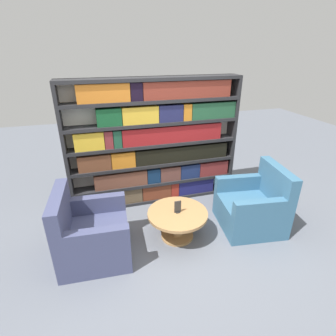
{
  "coord_description": "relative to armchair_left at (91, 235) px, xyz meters",
  "views": [
    {
      "loc": [
        -0.9,
        -2.64,
        2.41
      ],
      "look_at": [
        0.04,
        0.61,
        0.85
      ],
      "focal_mm": 28.0,
      "sensor_mm": 36.0,
      "label": 1
    }
  ],
  "objects": [
    {
      "name": "table_sign",
      "position": [
        1.14,
        0.04,
        0.17
      ],
      "size": [
        0.09,
        0.06,
        0.17
      ],
      "color": "black",
      "rests_on": "coffee_table"
    },
    {
      "name": "coffee_table",
      "position": [
        1.14,
        0.04,
        -0.02
      ],
      "size": [
        0.81,
        0.81,
        0.4
      ],
      "color": "#AD7F4C",
      "rests_on": "ground_plane"
    },
    {
      "name": "armchair_right",
      "position": [
        2.28,
        -0.01,
        0.0
      ],
      "size": [
        0.93,
        0.94,
        0.92
      ],
      "rotation": [
        0.0,
        0.0,
        -1.7
      ],
      "color": "#386684",
      "rests_on": "ground_plane"
    },
    {
      "name": "bookshelf",
      "position": [
        1.12,
        1.13,
        0.7
      ],
      "size": [
        2.74,
        0.3,
        2.03
      ],
      "color": "silver",
      "rests_on": "ground_plane"
    },
    {
      "name": "armchair_left",
      "position": [
        0.0,
        0.0,
        0.0
      ],
      "size": [
        0.88,
        0.89,
        0.92
      ],
      "rotation": [
        0.0,
        0.0,
        1.51
      ],
      "color": "#42476B",
      "rests_on": "ground_plane"
    },
    {
      "name": "ground_plane",
      "position": [
        1.1,
        -0.11,
        -0.31
      ],
      "size": [
        14.0,
        14.0,
        0.0
      ],
      "primitive_type": "plane",
      "color": "slate"
    }
  ]
}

